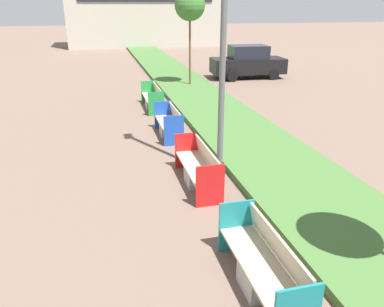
{
  "coord_description": "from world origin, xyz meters",
  "views": [
    {
      "loc": [
        -1.17,
        2.51,
        3.99
      ],
      "look_at": [
        0.9,
        10.79,
        0.6
      ],
      "focal_mm": 35.0,
      "sensor_mm": 36.0,
      "label": 1
    }
  ],
  "objects_px": {
    "parked_car_distant": "(248,62)",
    "bench_red_frame": "(199,170)",
    "bench_teal_frame": "(263,269)",
    "bench_green_frame": "(153,100)",
    "bench_blue_frame": "(169,125)",
    "sapling_tree_far": "(190,6)"
  },
  "relations": [
    {
      "from": "bench_teal_frame",
      "to": "bench_blue_frame",
      "type": "relative_size",
      "value": 1.13
    },
    {
      "from": "bench_blue_frame",
      "to": "bench_green_frame",
      "type": "distance_m",
      "value": 3.6
    },
    {
      "from": "bench_teal_frame",
      "to": "bench_green_frame",
      "type": "bearing_deg",
      "value": 89.99
    },
    {
      "from": "bench_blue_frame",
      "to": "bench_red_frame",
      "type": "bearing_deg",
      "value": -89.94
    },
    {
      "from": "bench_teal_frame",
      "to": "parked_car_distant",
      "type": "xyz_separation_m",
      "value": [
        6.41,
        16.59,
        0.54
      ]
    },
    {
      "from": "bench_green_frame",
      "to": "parked_car_distant",
      "type": "xyz_separation_m",
      "value": [
        6.4,
        5.64,
        0.54
      ]
    },
    {
      "from": "parked_car_distant",
      "to": "bench_red_frame",
      "type": "bearing_deg",
      "value": -111.99
    },
    {
      "from": "sapling_tree_far",
      "to": "bench_red_frame",
      "type": "bearing_deg",
      "value": -102.69
    },
    {
      "from": "bench_green_frame",
      "to": "parked_car_distant",
      "type": "relative_size",
      "value": 0.53
    },
    {
      "from": "bench_blue_frame",
      "to": "sapling_tree_far",
      "type": "xyz_separation_m",
      "value": [
        2.49,
        7.39,
        3.61
      ]
    },
    {
      "from": "bench_red_frame",
      "to": "bench_blue_frame",
      "type": "bearing_deg",
      "value": 90.06
    },
    {
      "from": "bench_blue_frame",
      "to": "sapling_tree_far",
      "type": "height_order",
      "value": "sapling_tree_far"
    },
    {
      "from": "bench_teal_frame",
      "to": "bench_green_frame",
      "type": "height_order",
      "value": "same"
    },
    {
      "from": "bench_blue_frame",
      "to": "sapling_tree_far",
      "type": "bearing_deg",
      "value": 71.35
    },
    {
      "from": "sapling_tree_far",
      "to": "bench_teal_frame",
      "type": "bearing_deg",
      "value": -99.59
    },
    {
      "from": "bench_blue_frame",
      "to": "sapling_tree_far",
      "type": "distance_m",
      "value": 8.6
    },
    {
      "from": "parked_car_distant",
      "to": "bench_blue_frame",
      "type": "bearing_deg",
      "value": -120.35
    },
    {
      "from": "bench_teal_frame",
      "to": "bench_blue_frame",
      "type": "bearing_deg",
      "value": 90.02
    },
    {
      "from": "bench_red_frame",
      "to": "bench_blue_frame",
      "type": "height_order",
      "value": "same"
    },
    {
      "from": "bench_red_frame",
      "to": "bench_green_frame",
      "type": "bearing_deg",
      "value": 89.99
    },
    {
      "from": "bench_teal_frame",
      "to": "bench_red_frame",
      "type": "bearing_deg",
      "value": 89.99
    },
    {
      "from": "bench_blue_frame",
      "to": "parked_car_distant",
      "type": "bearing_deg",
      "value": 55.25
    }
  ]
}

